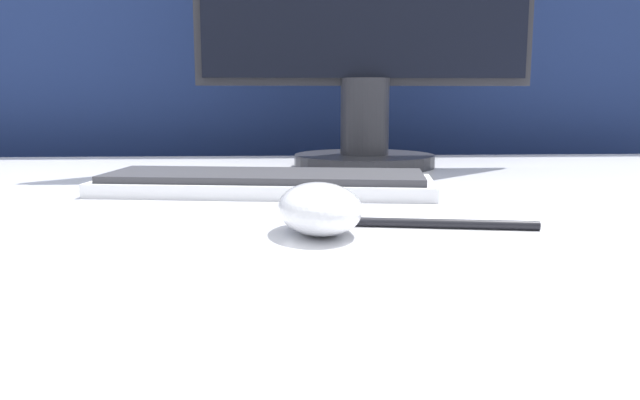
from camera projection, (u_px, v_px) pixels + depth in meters
name	position (u px, v px, depth m)	size (l,w,h in m)	color
partition_panel	(286.00, 194.00, 1.36)	(5.00, 0.03, 1.25)	navy
computer_mouse_near	(322.00, 208.00, 0.51)	(0.08, 0.11, 0.04)	white
keyboard	(267.00, 183.00, 0.74)	(0.41, 0.19, 0.02)	white
pen	(448.00, 224.00, 0.54)	(0.16, 0.03, 0.01)	black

